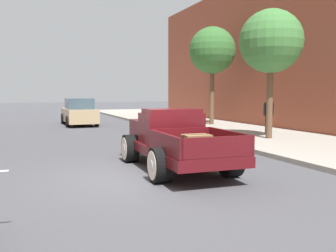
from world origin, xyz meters
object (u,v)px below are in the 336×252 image
object	(u,v)px
hotrod_truck_maroon	(172,139)
car_background_tan	(79,113)
street_tree_nearest	(271,42)
street_tree_second	(212,51)
pedestrian_sidewalk_right	(269,113)

from	to	relation	value
hotrod_truck_maroon	car_background_tan	distance (m)	14.23
hotrod_truck_maroon	street_tree_nearest	xyz separation A→B (m)	(5.64, 3.41, 3.28)
street_tree_nearest	street_tree_second	world-z (taller)	street_tree_second
car_background_tan	pedestrian_sidewalk_right	bearing A→B (deg)	-53.71
car_background_tan	pedestrian_sidewalk_right	world-z (taller)	pedestrian_sidewalk_right
car_background_tan	street_tree_second	bearing A→B (deg)	-29.48
car_background_tan	street_tree_nearest	bearing A→B (deg)	-60.70
street_tree_nearest	street_tree_second	xyz separation A→B (m)	(0.99, 6.82, 0.37)
car_background_tan	street_tree_nearest	xyz separation A→B (m)	(6.06, -10.81, 3.26)
street_tree_nearest	pedestrian_sidewalk_right	bearing A→B (deg)	54.62
hotrod_truck_maroon	pedestrian_sidewalk_right	distance (m)	8.08
hotrod_truck_maroon	pedestrian_sidewalk_right	world-z (taller)	pedestrian_sidewalk_right
hotrod_truck_maroon	car_background_tan	size ratio (longest dim) A/B	1.16
car_background_tan	pedestrian_sidewalk_right	xyz separation A→B (m)	(6.99, -9.51, 0.32)
hotrod_truck_maroon	pedestrian_sidewalk_right	bearing A→B (deg)	35.65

